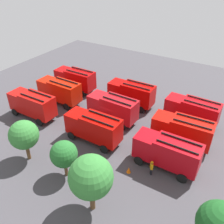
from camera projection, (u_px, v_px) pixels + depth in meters
The scene contains 19 objects.
ground_plane at pixel (112, 120), 34.60m from camera, with size 56.46×56.46×0.00m, color #423F44.
fire_truck_0 at pixel (192, 110), 32.77m from camera, with size 7.29×2.99×3.88m.
fire_truck_1 at pixel (131, 93), 36.92m from camera, with size 7.20×2.75×3.88m.
fire_truck_2 at pixel (75, 79), 41.12m from camera, with size 7.21×2.77×3.88m.
fire_truck_3 at pixel (182, 130), 29.10m from camera, with size 7.29×2.98×3.88m.
fire_truck_4 at pixel (113, 107), 33.46m from camera, with size 7.28×2.97×3.88m.
fire_truck_5 at pixel (60, 90), 37.65m from camera, with size 7.26×2.89×3.88m.
fire_truck_6 at pixel (167, 152), 25.91m from camera, with size 7.20×2.76×3.88m.
fire_truck_7 at pixel (94, 127), 29.65m from camera, with size 7.20×2.76×3.88m.
fire_truck_8 at pixel (32, 104), 34.23m from camera, with size 7.21×2.77×3.88m.
firefighter_0 at pixel (31, 94), 39.41m from camera, with size 0.45×0.29×1.60m.
firefighter_2 at pixel (151, 167), 25.59m from camera, with size 0.44×0.48×1.75m.
tree_0 at pixel (220, 224), 17.45m from camera, with size 3.39×3.39×5.25m.
tree_1 at pixel (91, 177), 20.46m from camera, with size 3.89×3.89×6.03m.
tree_2 at pixel (64, 154), 24.45m from camera, with size 2.81×2.81×4.35m.
tree_3 at pixel (24, 135), 26.33m from camera, with size 3.24×3.24×5.02m.
traffic_cone_0 at pixel (128, 115), 35.01m from camera, with size 0.51×0.51×0.73m, color #F2600C.
traffic_cone_1 at pixel (83, 84), 43.38m from camera, with size 0.49×0.49×0.70m, color #F2600C.
traffic_cone_2 at pixel (129, 170), 26.16m from camera, with size 0.48×0.48×0.69m, color #F2600C.
Camera 1 is at (-14.71, 24.33, 19.74)m, focal length 39.21 mm.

